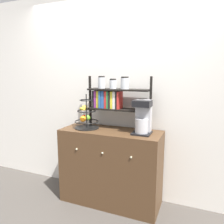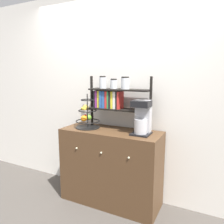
# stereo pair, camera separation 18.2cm
# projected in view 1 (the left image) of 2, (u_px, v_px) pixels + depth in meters

# --- Properties ---
(ground_plane) EXTENTS (12.00, 12.00, 0.00)m
(ground_plane) POSITION_uv_depth(u_px,v_px,m) (103.00, 211.00, 2.52)
(ground_plane) COLOR #47423D
(wall_back) EXTENTS (7.00, 0.05, 2.60)m
(wall_back) POSITION_uv_depth(u_px,v_px,m) (119.00, 96.00, 2.76)
(wall_back) COLOR silver
(wall_back) RESTS_ON ground_plane
(sideboard) EXTENTS (1.20, 0.48, 0.91)m
(sideboard) POSITION_uv_depth(u_px,v_px,m) (111.00, 167.00, 2.65)
(sideboard) COLOR #4C331E
(sideboard) RESTS_ON ground_plane
(coffee_maker) EXTENTS (0.20, 0.22, 0.38)m
(coffee_maker) POSITION_uv_depth(u_px,v_px,m) (143.00, 117.00, 2.41)
(coffee_maker) COLOR black
(coffee_maker) RESTS_ON sideboard
(fruit_stand) EXTENTS (0.30, 0.30, 0.42)m
(fruit_stand) POSITION_uv_depth(u_px,v_px,m) (86.00, 117.00, 2.67)
(fruit_stand) COLOR black
(fruit_stand) RESTS_ON sideboard
(shelf_hutch) EXTENTS (0.79, 0.20, 0.63)m
(shelf_hutch) POSITION_uv_depth(u_px,v_px,m) (112.00, 97.00, 2.63)
(shelf_hutch) COLOR black
(shelf_hutch) RESTS_ON sideboard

